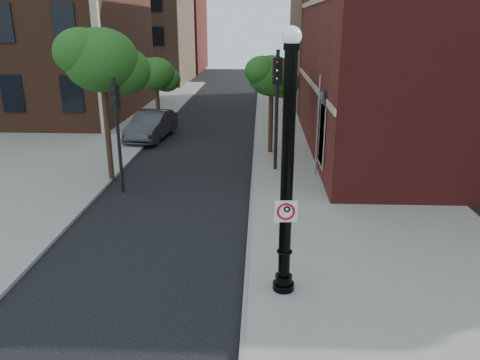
{
  "coord_description": "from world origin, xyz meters",
  "views": [
    {
      "loc": [
        2.38,
        -10.3,
        6.51
      ],
      "look_at": [
        1.82,
        2.0,
        2.35
      ],
      "focal_mm": 35.0,
      "sensor_mm": 36.0,
      "label": 1
    }
  ],
  "objects_px": {
    "no_parking_sign": "(286,211)",
    "parked_car": "(151,125)",
    "traffic_signal_left": "(117,117)",
    "traffic_signal_right": "(277,91)",
    "lamppost": "(287,182)"
  },
  "relations": [
    {
      "from": "traffic_signal_left",
      "to": "traffic_signal_right",
      "type": "height_order",
      "value": "traffic_signal_right"
    },
    {
      "from": "no_parking_sign",
      "to": "traffic_signal_right",
      "type": "height_order",
      "value": "traffic_signal_right"
    },
    {
      "from": "no_parking_sign",
      "to": "traffic_signal_left",
      "type": "xyz_separation_m",
      "value": [
        -6.15,
        7.32,
        0.77
      ]
    },
    {
      "from": "lamppost",
      "to": "parked_car",
      "type": "xyz_separation_m",
      "value": [
        -7.01,
        16.24,
        -2.16
      ]
    },
    {
      "from": "lamppost",
      "to": "traffic_signal_left",
      "type": "xyz_separation_m",
      "value": [
        -6.16,
        7.16,
        0.1
      ]
    },
    {
      "from": "no_parking_sign",
      "to": "parked_car",
      "type": "xyz_separation_m",
      "value": [
        -7.01,
        16.41,
        -1.49
      ]
    },
    {
      "from": "lamppost",
      "to": "traffic_signal_right",
      "type": "relative_size",
      "value": 1.19
    },
    {
      "from": "lamppost",
      "to": "no_parking_sign",
      "type": "bearing_deg",
      "value": -92.26
    },
    {
      "from": "lamppost",
      "to": "traffic_signal_right",
      "type": "height_order",
      "value": "lamppost"
    },
    {
      "from": "traffic_signal_left",
      "to": "lamppost",
      "type": "bearing_deg",
      "value": -44.92
    },
    {
      "from": "parked_car",
      "to": "traffic_signal_left",
      "type": "xyz_separation_m",
      "value": [
        0.85,
        -9.08,
        2.27
      ]
    },
    {
      "from": "no_parking_sign",
      "to": "parked_car",
      "type": "height_order",
      "value": "no_parking_sign"
    },
    {
      "from": "lamppost",
      "to": "traffic_signal_left",
      "type": "relative_size",
      "value": 1.41
    },
    {
      "from": "lamppost",
      "to": "traffic_signal_right",
      "type": "bearing_deg",
      "value": 89.72
    },
    {
      "from": "lamppost",
      "to": "traffic_signal_right",
      "type": "distance_m",
      "value": 10.24
    }
  ]
}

